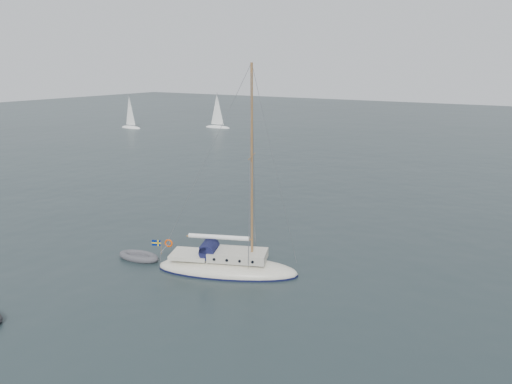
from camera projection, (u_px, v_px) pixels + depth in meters
The scene contains 5 objects.
ground at pixel (254, 274), 31.43m from camera, with size 300.00×300.00×0.00m, color black.
sailboat at pixel (227, 257), 31.58m from camera, with size 9.52×2.85×13.56m.
dinghy at pixel (139, 256), 33.84m from camera, with size 3.10×1.40×0.44m.
distant_yacht_c at pixel (217, 112), 101.92m from camera, with size 5.72×3.05×7.58m.
distant_yacht_a at pixel (130, 113), 101.50m from camera, with size 5.50×2.94×7.29m.
Camera 1 is at (15.59, -24.60, 12.91)m, focal length 35.00 mm.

